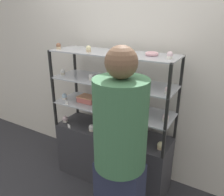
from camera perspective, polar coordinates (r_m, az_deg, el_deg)
The scene contains 30 objects.
ground_plane at distance 2.80m, azimuth -0.00°, elevation -20.10°, with size 20.00×20.00×0.00m, color #2D2D33.
back_wall at distance 2.49m, azimuth 4.15°, elevation 8.33°, with size 8.00×0.05×2.60m.
display_base at distance 2.60m, azimuth -0.00°, elevation -14.72°, with size 1.29×0.42×0.65m.
display_riser_lower at distance 2.31m, azimuth -0.00°, elevation -2.75°, with size 1.29×0.42×0.29m.
display_riser_middle at distance 2.21m, azimuth -0.00°, elevation 4.04°, with size 1.29×0.42×0.29m.
display_riser_upper at distance 2.15m, azimuth -0.00°, elevation 11.36°, with size 1.29×0.42×0.29m.
layer_cake_centerpiece at distance 2.38m, azimuth -0.10°, elevation -7.59°, with size 0.20×0.20×0.12m.
sheet_cake_frosted at distance 2.44m, azimuth -6.41°, elevation -0.24°, with size 0.20×0.14×0.07m.
cupcake_0 at distance 2.66m, azimuth -12.11°, elevation -5.43°, with size 0.06×0.06×0.07m.
cupcake_1 at distance 2.42m, azimuth -5.33°, elevation -7.78°, with size 0.06×0.06×0.07m.
cupcake_2 at distance 2.30m, azimuth 3.73°, elevation -9.44°, with size 0.06×0.06×0.07m.
cupcake_3 at distance 2.17m, azimuth 12.57°, elevation -12.03°, with size 0.06×0.06×0.07m.
price_tag_0 at distance 2.52m, azimuth -11.16°, elevation -7.23°, with size 0.04×0.00×0.04m.
cupcake_4 at distance 2.56m, azimuth -12.32°, elevation 0.37°, with size 0.06×0.06×0.07m.
cupcake_5 at distance 2.25m, azimuth -1.04°, elevation -2.02°, with size 0.06×0.06×0.07m.
cupcake_6 at distance 2.13m, azimuth 5.82°, elevation -3.45°, with size 0.06×0.06×0.07m.
cupcake_7 at distance 2.05m, azimuth 13.80°, elevation -4.99°, with size 0.06×0.06×0.07m.
price_tag_1 at distance 2.41m, azimuth -11.76°, elevation -1.17°, with size 0.04×0.00×0.04m.
cupcake_8 at distance 2.49m, azimuth -12.76°, elevation 6.64°, with size 0.05×0.05×0.06m.
cupcake_9 at distance 2.24m, azimuth -5.48°, elevation 5.47°, with size 0.05×0.05×0.06m.
cupcake_10 at distance 2.07m, azimuth 3.79°, elevation 4.24°, with size 0.05×0.05×0.06m.
cupcake_11 at distance 1.89m, azimuth 14.33°, elevation 1.95°, with size 0.05×0.05×0.06m.
price_tag_2 at distance 1.88m, azimuth 6.87°, elevation 2.11°, with size 0.04×0.00×0.04m.
cupcake_12 at distance 2.42m, azimuth -13.80°, elevation 13.03°, with size 0.05×0.05×0.06m.
cupcake_13 at distance 2.16m, azimuth -6.13°, elevation 12.64°, with size 0.05×0.05×0.06m.
cupcake_14 at distance 1.98m, azimuth 3.61°, elevation 11.93°, with size 0.05×0.05×0.06m.
cupcake_15 at distance 1.86m, azimuth 14.87°, elevation 10.75°, with size 0.05×0.05×0.06m.
price_tag_3 at distance 1.88m, azimuth 2.68°, elevation 11.21°, with size 0.04×0.00×0.04m.
donut_glazed at distance 2.00m, azimuth 10.37°, elevation 11.30°, with size 0.12×0.12×0.03m.
customer_figure at distance 1.67m, azimuth 2.10°, elevation -13.62°, with size 0.39×0.39×1.67m.
Camera 1 is at (1.06, -1.83, 1.84)m, focal length 35.00 mm.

